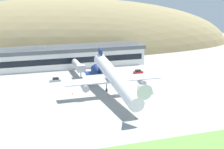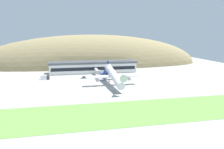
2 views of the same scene
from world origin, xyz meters
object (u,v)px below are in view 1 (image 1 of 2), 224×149
Objects in this scene: service_car_0 at (55,80)px; service_car_1 at (138,72)px; jetway_0 at (78,66)px; traffic_cone_1 at (90,86)px; traffic_cone_0 at (72,94)px; cargo_airplane at (114,78)px; terminal_building at (70,55)px.

service_car_0 reaches higher than service_car_1.
jetway_0 is 19.35m from traffic_cone_1.
service_car_1 is at bearing -12.89° from jetway_0.
service_car_0 reaches higher than traffic_cone_0.
service_car_0 is 36.91m from service_car_1.
traffic_cone_0 is (-13.21, 7.18, -6.46)m from cargo_airplane.
service_car_0 reaches higher than traffic_cone_1.
traffic_cone_0 is 1.00× the size of traffic_cone_1.
service_car_1 is at bearing 53.99° from cargo_airplane.
jetway_0 is at bearing 99.39° from cargo_airplane.
traffic_cone_1 is (0.41, -18.99, -3.71)m from jetway_0.
cargo_airplane is at bearing -70.62° from traffic_cone_1.
service_car_0 is 7.29× the size of traffic_cone_0.
traffic_cone_0 is (-33.38, -20.56, -0.35)m from service_car_1.
terminal_building is at bearing 140.62° from service_car_1.
cargo_airplane is at bearing -28.51° from traffic_cone_0.
service_car_0 is 15.77m from traffic_cone_1.
traffic_cone_1 is at bearing -88.76° from jetway_0.
terminal_building is 50.03m from cargo_airplane.
cargo_airplane reaches higher than traffic_cone_0.
traffic_cone_0 is at bearing -137.23° from traffic_cone_1.
traffic_cone_1 is at bearing -43.03° from service_car_0.
terminal_building is 26.71m from service_car_0.
traffic_cone_0 is at bearing -148.36° from service_car_1.
service_car_1 is 28.50m from traffic_cone_1.
cargo_airplane is (6.46, -49.59, 1.22)m from terminal_building.
cargo_airplane is 16.37m from traffic_cone_0.
terminal_building is 35.37m from traffic_cone_1.
service_car_0 is 18.55m from traffic_cone_0.
service_car_0 is (-16.68, 25.40, -6.08)m from cargo_airplane.
service_car_1 is at bearing 27.37° from traffic_cone_1.
service_car_1 is (26.63, -21.85, -4.89)m from terminal_building.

